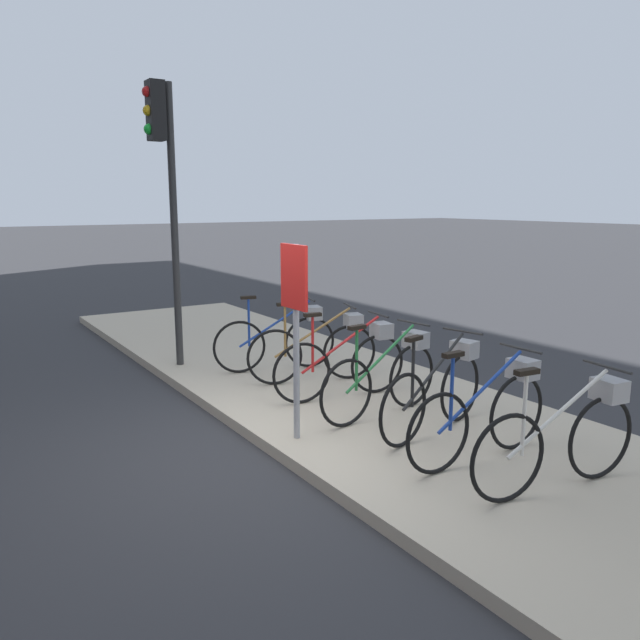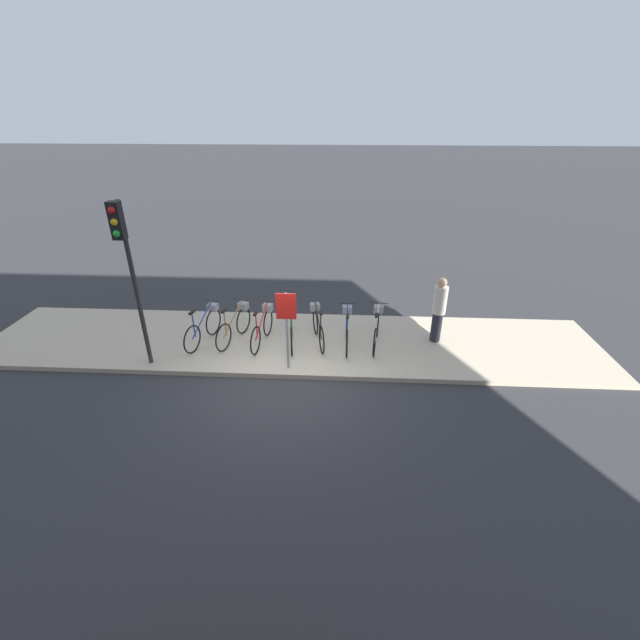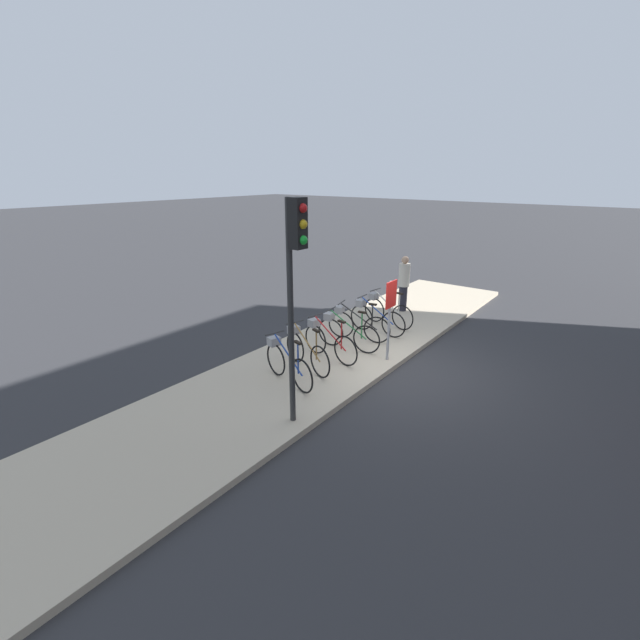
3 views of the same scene
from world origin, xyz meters
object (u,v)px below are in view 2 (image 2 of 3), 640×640
(parked_bicycle_6, at_px, (377,328))
(parked_bicycle_0, at_px, (205,325))
(pedestrian, at_px, (439,309))
(sign_post, at_px, (287,318))
(parked_bicycle_1, at_px, (235,324))
(traffic_light, at_px, (126,254))
(parked_bicycle_5, at_px, (347,328))
(parked_bicycle_3, at_px, (291,327))
(parked_bicycle_2, at_px, (263,326))
(parked_bicycle_4, at_px, (318,325))

(parked_bicycle_6, bearing_deg, parked_bicycle_0, -178.54)
(pedestrian, distance_m, sign_post, 3.92)
(parked_bicycle_1, bearing_deg, traffic_light, -143.87)
(parked_bicycle_1, bearing_deg, parked_bicycle_5, -1.69)
(parked_bicycle_3, relative_size, sign_post, 0.90)
(parked_bicycle_2, height_order, parked_bicycle_3, same)
(parked_bicycle_0, height_order, parked_bicycle_6, same)
(parked_bicycle_6, height_order, pedestrian, pedestrian)
(sign_post, bearing_deg, parked_bicycle_5, 41.04)
(parked_bicycle_0, distance_m, traffic_light, 2.74)
(parked_bicycle_2, relative_size, parked_bicycle_3, 1.00)
(parked_bicycle_0, height_order, sign_post, sign_post)
(parked_bicycle_5, xyz_separation_m, sign_post, (-1.34, -1.17, 0.83))
(parked_bicycle_0, height_order, traffic_light, traffic_light)
(parked_bicycle_6, xyz_separation_m, sign_post, (-2.08, -1.24, 0.83))
(parked_bicycle_0, xyz_separation_m, traffic_light, (-1.02, -1.17, 2.26))
(sign_post, bearing_deg, parked_bicycle_2, 123.55)
(parked_bicycle_3, height_order, pedestrian, pedestrian)
(parked_bicycle_2, relative_size, parked_bicycle_4, 1.01)
(parked_bicycle_1, relative_size, parked_bicycle_4, 0.98)
(parked_bicycle_1, relative_size, parked_bicycle_6, 0.97)
(parked_bicycle_3, xyz_separation_m, parked_bicycle_4, (0.66, 0.12, 0.00))
(parked_bicycle_0, xyz_separation_m, parked_bicycle_1, (0.76, 0.12, 0.00))
(parked_bicycle_0, height_order, pedestrian, pedestrian)
(parked_bicycle_0, bearing_deg, parked_bicycle_2, 1.56)
(traffic_light, distance_m, sign_post, 3.57)
(pedestrian, bearing_deg, parked_bicycle_3, -175.05)
(parked_bicycle_2, height_order, traffic_light, traffic_light)
(parked_bicycle_6, bearing_deg, pedestrian, 9.12)
(parked_bicycle_6, bearing_deg, sign_post, -149.26)
(parked_bicycle_1, xyz_separation_m, traffic_light, (-1.78, -1.30, 2.26))
(parked_bicycle_6, height_order, traffic_light, traffic_light)
(parked_bicycle_2, bearing_deg, sign_post, -56.45)
(parked_bicycle_4, distance_m, parked_bicycle_5, 0.75)
(parked_bicycle_3, bearing_deg, parked_bicycle_4, 10.71)
(parked_bicycle_5, bearing_deg, traffic_light, -165.27)
(parked_bicycle_1, xyz_separation_m, parked_bicycle_5, (2.84, -0.08, 0.00))
(parked_bicycle_0, distance_m, parked_bicycle_5, 3.59)
(parked_bicycle_1, bearing_deg, parked_bicycle_2, -6.41)
(parked_bicycle_6, bearing_deg, parked_bicycle_3, -178.07)
(parked_bicycle_4, xyz_separation_m, traffic_light, (-3.88, -1.34, 2.26))
(parked_bicycle_3, relative_size, parked_bicycle_4, 1.02)
(parked_bicycle_6, distance_m, sign_post, 2.56)
(parked_bicycle_1, xyz_separation_m, parked_bicycle_3, (1.44, -0.08, 0.00))
(parked_bicycle_2, bearing_deg, parked_bicycle_0, -178.44)
(parked_bicycle_5, height_order, traffic_light, traffic_light)
(traffic_light, bearing_deg, parked_bicycle_3, 20.66)
(parked_bicycle_4, bearing_deg, parked_bicycle_1, -178.87)
(parked_bicycle_1, distance_m, parked_bicycle_5, 2.84)
(parked_bicycle_1, distance_m, parked_bicycle_4, 2.10)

